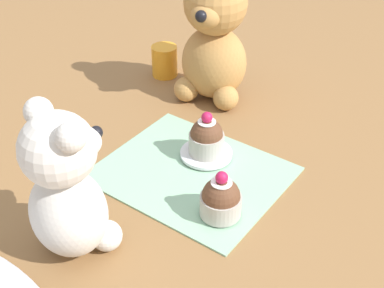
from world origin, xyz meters
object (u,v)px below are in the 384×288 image
(cupcake_near_cream_bear, at_px, (221,199))
(saucer_plate, at_px, (206,153))
(cupcake_near_tan_bear, at_px, (207,138))
(teddy_bear_cream, at_px, (67,188))
(juice_glass, at_px, (165,61))
(teddy_bear_tan, at_px, (214,38))

(cupcake_near_cream_bear, bearing_deg, saucer_plate, -47.10)
(saucer_plate, xyz_separation_m, cupcake_near_tan_bear, (0.00, -0.00, 0.03))
(teddy_bear_cream, distance_m, cupcake_near_tan_bear, 0.26)
(teddy_bear_cream, bearing_deg, cupcake_near_tan_bear, -83.88)
(saucer_plate, distance_m, juice_glass, 0.29)
(teddy_bear_tan, distance_m, cupcake_near_tan_bear, 0.21)
(teddy_bear_tan, relative_size, saucer_plate, 2.94)
(cupcake_near_cream_bear, height_order, juice_glass, cupcake_near_cream_bear)
(teddy_bear_cream, xyz_separation_m, teddy_bear_tan, (0.07, -0.42, 0.02))
(cupcake_near_tan_bear, distance_m, juice_glass, 0.29)
(teddy_bear_tan, bearing_deg, cupcake_near_cream_bear, -66.23)
(teddy_bear_tan, bearing_deg, saucer_plate, -71.04)
(teddy_bear_tan, xyz_separation_m, cupcake_near_cream_bear, (-0.19, 0.26, -0.09))
(cupcake_near_cream_bear, height_order, saucer_plate, cupcake_near_cream_bear)
(saucer_plate, bearing_deg, cupcake_near_tan_bear, -90.00)
(teddy_bear_cream, bearing_deg, cupcake_near_cream_bear, -115.51)
(teddy_bear_cream, distance_m, saucer_plate, 0.27)
(cupcake_near_cream_bear, distance_m, juice_glass, 0.42)
(teddy_bear_cream, height_order, saucer_plate, teddy_bear_cream)
(cupcake_near_tan_bear, bearing_deg, teddy_bear_cream, 83.51)
(cupcake_near_tan_bear, bearing_deg, teddy_bear_tan, -58.80)
(teddy_bear_cream, distance_m, teddy_bear_tan, 0.42)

